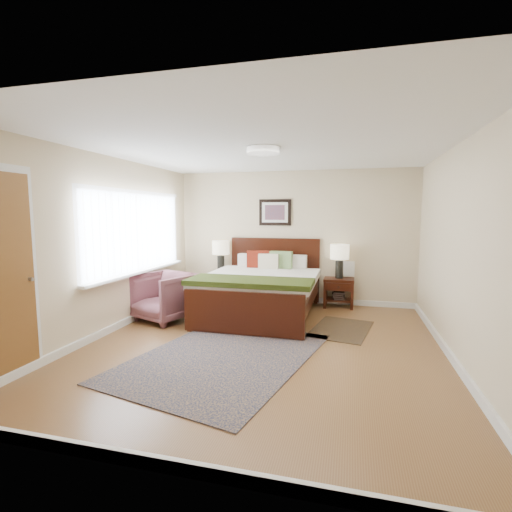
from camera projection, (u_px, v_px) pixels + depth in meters
The scene contains 17 objects.
floor at pixel (263, 345), 4.80m from camera, with size 5.00×5.00×0.00m, color brown.
back_wall at pixel (293, 237), 7.07m from camera, with size 4.50×0.04×2.50m, color beige.
front_wall at pixel (168, 286), 2.26m from camera, with size 4.50×0.04×2.50m, color beige.
left_wall at pixel (108, 245), 5.22m from camera, with size 0.04×5.00×2.50m, color beige.
right_wall at pixel (460, 254), 4.11m from camera, with size 0.04×5.00×2.50m, color beige.
ceiling at pixel (263, 147), 4.52m from camera, with size 4.50×5.00×0.02m, color white.
window at pixel (138, 234), 5.87m from camera, with size 0.11×2.72×1.32m.
ceil_fixture at pixel (263, 150), 4.53m from camera, with size 0.44×0.44×0.08m.
bed at pixel (262, 282), 6.17m from camera, with size 1.85×2.24×1.21m.
wall_art at pixel (275, 212), 7.08m from camera, with size 0.62×0.05×0.50m.
nightstand_left at pixel (221, 278), 7.26m from camera, with size 0.47×0.42×0.56m.
nightstand_right at pixel (339, 289), 6.72m from camera, with size 0.53×0.40×0.53m.
lamp_left at pixel (221, 250), 7.22m from camera, with size 0.33×0.33×0.61m.
lamp_right at pixel (340, 255), 6.66m from camera, with size 0.33×0.33×0.61m.
armchair at pixel (164, 297), 5.89m from camera, with size 0.81×0.84×0.76m, color brown.
rug_persian at pixel (224, 357), 4.39m from camera, with size 1.82×2.57×0.01m, color #0B193A.
rug_navy at pixel (341, 329), 5.45m from camera, with size 0.77×1.15×0.01m, color black.
Camera 1 is at (1.07, -4.52, 1.68)m, focal length 26.00 mm.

